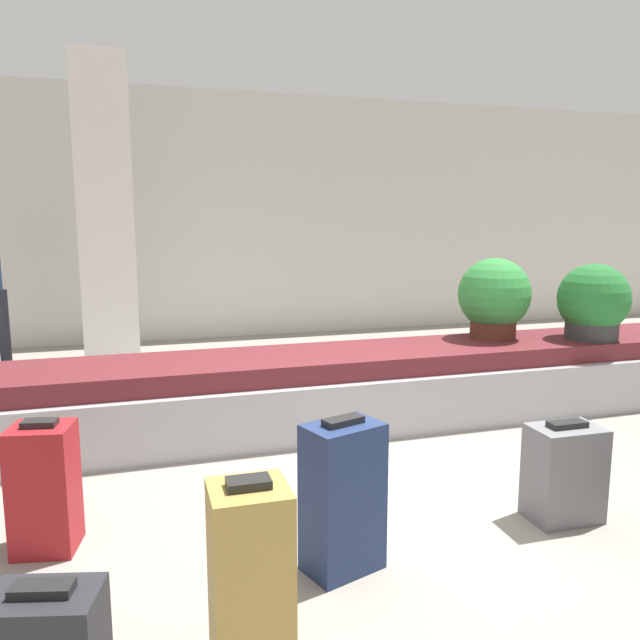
{
  "coord_description": "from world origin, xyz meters",
  "views": [
    {
      "loc": [
        -1.36,
        -3.2,
        1.56
      ],
      "look_at": [
        0.0,
        1.21,
        0.82
      ],
      "focal_mm": 35.0,
      "sensor_mm": 36.0,
      "label": 1
    }
  ],
  "objects_px": {
    "suitcase_4": "(250,584)",
    "potted_plant_0": "(494,298)",
    "potted_plant_1": "(593,303)",
    "suitcase_0": "(343,497)",
    "suitcase_5": "(44,488)",
    "suitcase_2": "(564,473)",
    "pillar": "(106,216)"
  },
  "relations": [
    {
      "from": "potted_plant_0",
      "to": "potted_plant_1",
      "type": "relative_size",
      "value": 1.07
    },
    {
      "from": "suitcase_5",
      "to": "suitcase_4",
      "type": "bearing_deg",
      "value": -44.51
    },
    {
      "from": "pillar",
      "to": "suitcase_4",
      "type": "distance_m",
      "value": 5.17
    },
    {
      "from": "suitcase_5",
      "to": "potted_plant_1",
      "type": "distance_m",
      "value": 4.34
    },
    {
      "from": "suitcase_0",
      "to": "potted_plant_1",
      "type": "relative_size",
      "value": 1.12
    },
    {
      "from": "suitcase_4",
      "to": "suitcase_2",
      "type": "bearing_deg",
      "value": 21.38
    },
    {
      "from": "suitcase_0",
      "to": "suitcase_4",
      "type": "distance_m",
      "value": 0.76
    },
    {
      "from": "potted_plant_0",
      "to": "potted_plant_1",
      "type": "distance_m",
      "value": 0.82
    },
    {
      "from": "suitcase_4",
      "to": "potted_plant_0",
      "type": "relative_size",
      "value": 1.07
    },
    {
      "from": "suitcase_5",
      "to": "suitcase_2",
      "type": "bearing_deg",
      "value": 0.94
    },
    {
      "from": "pillar",
      "to": "suitcase_2",
      "type": "height_order",
      "value": "pillar"
    },
    {
      "from": "suitcase_2",
      "to": "suitcase_5",
      "type": "relative_size",
      "value": 0.83
    },
    {
      "from": "suitcase_2",
      "to": "suitcase_4",
      "type": "xyz_separation_m",
      "value": [
        -1.79,
        -0.67,
        0.1
      ]
    },
    {
      "from": "suitcase_0",
      "to": "suitcase_2",
      "type": "xyz_separation_m",
      "value": [
        1.27,
        0.11,
        -0.09
      ]
    },
    {
      "from": "pillar",
      "to": "suitcase_4",
      "type": "xyz_separation_m",
      "value": [
        0.53,
        -4.99,
        -1.25
      ]
    },
    {
      "from": "pillar",
      "to": "potted_plant_1",
      "type": "height_order",
      "value": "pillar"
    },
    {
      "from": "suitcase_0",
      "to": "suitcase_2",
      "type": "distance_m",
      "value": 1.27
    },
    {
      "from": "suitcase_5",
      "to": "potted_plant_0",
      "type": "xyz_separation_m",
      "value": [
        3.37,
        1.5,
        0.6
      ]
    },
    {
      "from": "suitcase_0",
      "to": "potted_plant_0",
      "type": "bearing_deg",
      "value": 26.72
    },
    {
      "from": "pillar",
      "to": "potted_plant_0",
      "type": "bearing_deg",
      "value": -36.92
    },
    {
      "from": "pillar",
      "to": "potted_plant_1",
      "type": "xyz_separation_m",
      "value": [
        3.89,
        -2.64,
        -0.72
      ]
    },
    {
      "from": "suitcase_5",
      "to": "potted_plant_1",
      "type": "height_order",
      "value": "potted_plant_1"
    },
    {
      "from": "suitcase_5",
      "to": "potted_plant_0",
      "type": "relative_size",
      "value": 0.95
    },
    {
      "from": "suitcase_0",
      "to": "potted_plant_0",
      "type": "relative_size",
      "value": 1.05
    },
    {
      "from": "pillar",
      "to": "potted_plant_1",
      "type": "distance_m",
      "value": 4.76
    },
    {
      "from": "pillar",
      "to": "potted_plant_0",
      "type": "xyz_separation_m",
      "value": [
        3.13,
        -2.35,
        -0.69
      ]
    },
    {
      "from": "pillar",
      "to": "suitcase_5",
      "type": "relative_size",
      "value": 4.99
    },
    {
      "from": "suitcase_2",
      "to": "suitcase_5",
      "type": "xyz_separation_m",
      "value": [
        -2.56,
        0.47,
        0.05
      ]
    },
    {
      "from": "suitcase_4",
      "to": "suitcase_5",
      "type": "relative_size",
      "value": 1.13
    },
    {
      "from": "pillar",
      "to": "suitcase_5",
      "type": "height_order",
      "value": "pillar"
    },
    {
      "from": "suitcase_5",
      "to": "potted_plant_1",
      "type": "bearing_deg",
      "value": 27.68
    },
    {
      "from": "suitcase_2",
      "to": "suitcase_0",
      "type": "bearing_deg",
      "value": -173.65
    }
  ]
}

